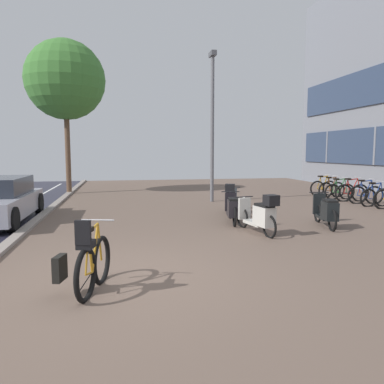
{
  "coord_description": "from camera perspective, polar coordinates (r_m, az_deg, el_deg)",
  "views": [
    {
      "loc": [
        -0.1,
        -5.69,
        1.94
      ],
      "look_at": [
        1.56,
        2.85,
        0.99
      ],
      "focal_mm": 34.89,
      "sensor_mm": 36.0,
      "label": 1
    }
  ],
  "objects": [
    {
      "name": "ground",
      "position": [
        6.21,
        3.91,
        -12.24
      ],
      "size": [
        21.0,
        40.0,
        0.13
      ],
      "color": "#20202F"
    },
    {
      "name": "scooter_far",
      "position": [
        8.94,
        10.35,
        -3.47
      ],
      "size": [
        0.64,
        1.79,
        1.01
      ],
      "color": "black",
      "rests_on": "ground"
    },
    {
      "name": "bicycle_rack_04",
      "position": [
        14.74,
        26.26,
        -0.72
      ],
      "size": [
        1.27,
        0.48,
        0.93
      ],
      "color": "black",
      "rests_on": "ground"
    },
    {
      "name": "lamp_post",
      "position": [
        14.53,
        3.12,
        10.99
      ],
      "size": [
        0.2,
        0.52,
        5.68
      ],
      "color": "slate",
      "rests_on": "ground"
    },
    {
      "name": "bicycle_foreground",
      "position": [
        5.44,
        -15.31,
        -10.52
      ],
      "size": [
        0.8,
        1.37,
        1.1
      ],
      "color": "black",
      "rests_on": "ground"
    },
    {
      "name": "bicycle_rack_05",
      "position": [
        15.34,
        25.0,
        -0.36
      ],
      "size": [
        1.32,
        0.47,
        0.98
      ],
      "color": "black",
      "rests_on": "ground"
    },
    {
      "name": "scooter_extra",
      "position": [
        10.19,
        19.87,
        -2.81
      ],
      "size": [
        0.67,
        1.73,
        0.87
      ],
      "color": "black",
      "rests_on": "ground"
    },
    {
      "name": "scooter_near",
      "position": [
        10.2,
        6.24,
        -2.56
      ],
      "size": [
        0.65,
        1.73,
        0.83
      ],
      "color": "black",
      "rests_on": "ground"
    },
    {
      "name": "bicycle_rack_06",
      "position": [
        15.84,
        23.24,
        -0.09
      ],
      "size": [
        1.38,
        0.48,
        0.99
      ],
      "color": "black",
      "rests_on": "ground"
    },
    {
      "name": "street_tree",
      "position": [
        18.49,
        -18.8,
        15.87
      ],
      "size": [
        3.56,
        3.56,
        6.95
      ],
      "color": "brown",
      "rests_on": "ground"
    },
    {
      "name": "bicycle_rack_07",
      "position": [
        16.36,
        21.63,
        0.11
      ],
      "size": [
        1.3,
        0.48,
        0.93
      ],
      "color": "black",
      "rests_on": "ground"
    },
    {
      "name": "scooter_mid",
      "position": [
        11.89,
        5.94,
        -1.07
      ],
      "size": [
        0.84,
        1.62,
        0.98
      ],
      "color": "black",
      "rests_on": "ground"
    },
    {
      "name": "bicycle_rack_08",
      "position": [
        16.97,
        20.56,
        0.37
      ],
      "size": [
        1.29,
        0.48,
        0.95
      ],
      "color": "black",
      "rests_on": "ground"
    },
    {
      "name": "bicycle_rack_09",
      "position": [
        17.56,
        19.43,
        0.6
      ],
      "size": [
        1.3,
        0.48,
        0.96
      ],
      "color": "black",
      "rests_on": "ground"
    }
  ]
}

